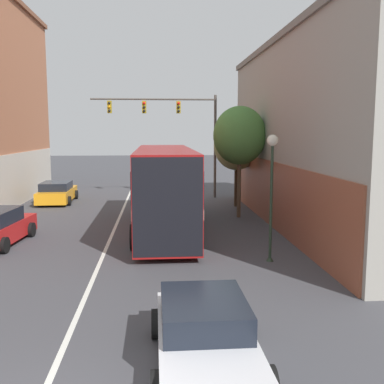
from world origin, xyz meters
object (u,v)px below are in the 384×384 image
(parked_car_left_mid, at_px, (57,193))
(traffic_signal_gantry, at_px, (175,122))
(bus, at_px, (164,185))
(street_lamp, at_px, (272,177))
(street_tree_far, at_px, (240,136))
(hatchback_foreground, at_px, (205,334))
(street_tree_near, at_px, (236,145))

(parked_car_left_mid, xyz_separation_m, traffic_signal_gantry, (7.64, 1.41, 4.52))
(bus, xyz_separation_m, street_lamp, (3.58, -5.28, 0.87))
(traffic_signal_gantry, bearing_deg, street_tree_far, -67.17)
(traffic_signal_gantry, distance_m, street_tree_far, 7.89)
(hatchback_foreground, distance_m, street_lamp, 7.81)
(parked_car_left_mid, distance_m, traffic_signal_gantry, 8.98)
(street_lamp, bearing_deg, street_tree_near, 85.88)
(street_lamp, relative_size, street_tree_far, 0.76)
(street_lamp, bearing_deg, traffic_signal_gantry, 99.81)
(traffic_signal_gantry, bearing_deg, bus, -95.19)
(traffic_signal_gantry, distance_m, street_lamp, 15.76)
(parked_car_left_mid, xyz_separation_m, street_tree_near, (11.13, -2.40, 3.05))
(bus, height_order, street_tree_near, street_tree_near)
(bus, bearing_deg, street_tree_far, -54.23)
(hatchback_foreground, bearing_deg, street_tree_near, -12.11)
(bus, distance_m, street_tree_far, 5.36)
(bus, height_order, traffic_signal_gantry, traffic_signal_gantry)
(hatchback_foreground, xyz_separation_m, street_tree_far, (3.41, 14.95, 3.68))
(bus, height_order, street_lamp, street_lamp)
(street_tree_near, xyz_separation_m, street_tree_far, (-0.45, -3.42, 0.59))
(street_tree_far, bearing_deg, street_lamp, -92.70)
(hatchback_foreground, xyz_separation_m, street_lamp, (3.03, 6.81, 2.35))
(parked_car_left_mid, bearing_deg, hatchback_foreground, -161.87)
(street_tree_near, bearing_deg, bus, -125.07)
(bus, relative_size, hatchback_foreground, 2.69)
(street_lamp, bearing_deg, bus, 124.11)
(traffic_signal_gantry, bearing_deg, street_lamp, -80.19)
(traffic_signal_gantry, bearing_deg, parked_car_left_mid, -169.52)
(parked_car_left_mid, relative_size, street_tree_far, 0.77)
(street_tree_far, bearing_deg, parked_car_left_mid, 151.42)
(traffic_signal_gantry, xyz_separation_m, street_tree_far, (3.04, -7.23, -0.87))
(street_tree_far, bearing_deg, traffic_signal_gantry, 112.83)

